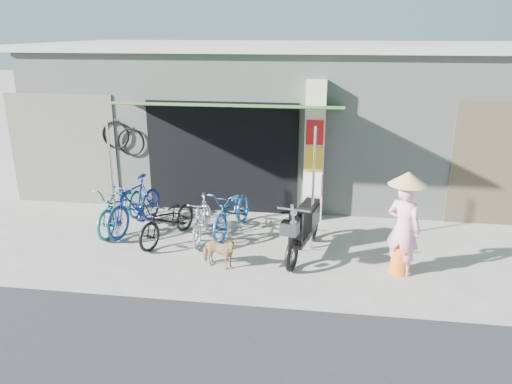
# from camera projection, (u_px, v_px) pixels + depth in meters

# --- Properties ---
(ground) EXTENTS (80.00, 80.00, 0.00)m
(ground) POSITION_uv_depth(u_px,v_px,m) (259.00, 262.00, 8.95)
(ground) COLOR #A59F95
(ground) RESTS_ON ground
(bicycle_shop) EXTENTS (12.30, 5.30, 3.66)m
(bicycle_shop) POSITION_uv_depth(u_px,v_px,m) (286.00, 115.00, 13.17)
(bicycle_shop) COLOR gray
(bicycle_shop) RESTS_ON ground
(shop_pillar) EXTENTS (0.42, 0.44, 3.00)m
(shop_pillar) POSITION_uv_depth(u_px,v_px,m) (314.00, 151.00, 10.67)
(shop_pillar) COLOR beige
(shop_pillar) RESTS_ON ground
(awning) EXTENTS (4.60, 1.88, 2.72)m
(awning) POSITION_uv_depth(u_px,v_px,m) (225.00, 108.00, 9.83)
(awning) COLOR #325A28
(awning) RESTS_ON ground
(neighbour_left) EXTENTS (2.60, 0.06, 2.60)m
(neighbour_left) POSITION_uv_depth(u_px,v_px,m) (63.00, 150.00, 11.68)
(neighbour_left) COLOR #6B665B
(neighbour_left) RESTS_ON ground
(bike_teal) EXTENTS (0.83, 1.93, 0.99)m
(bike_teal) POSITION_uv_depth(u_px,v_px,m) (122.00, 207.00, 10.31)
(bike_teal) COLOR #166661
(bike_teal) RESTS_ON ground
(bike_blue) EXTENTS (0.94, 1.94, 1.12)m
(bike_blue) POSITION_uv_depth(u_px,v_px,m) (135.00, 205.00, 10.23)
(bike_blue) COLOR navy
(bike_blue) RESTS_ON ground
(bike_black) EXTENTS (1.12, 1.81, 0.90)m
(bike_black) POSITION_uv_depth(u_px,v_px,m) (168.00, 219.00, 9.74)
(bike_black) COLOR black
(bike_black) RESTS_ON ground
(bike_silver) EXTENTS (0.46, 1.51, 0.90)m
(bike_silver) POSITION_uv_depth(u_px,v_px,m) (202.00, 219.00, 9.78)
(bike_silver) COLOR silver
(bike_silver) RESTS_ON ground
(bike_navy) EXTENTS (0.98, 1.92, 0.96)m
(bike_navy) POSITION_uv_depth(u_px,v_px,m) (233.00, 211.00, 10.11)
(bike_navy) COLOR #205596
(bike_navy) RESTS_ON ground
(street_dog) EXTENTS (0.78, 0.52, 0.60)m
(street_dog) POSITION_uv_depth(u_px,v_px,m) (218.00, 252.00, 8.66)
(street_dog) COLOR #A67D58
(street_dog) RESTS_ON ground
(moped) EXTENTS (0.71, 1.98, 1.13)m
(moped) POSITION_uv_depth(u_px,v_px,m) (304.00, 227.00, 9.17)
(moped) COLOR black
(moped) RESTS_ON ground
(nun) EXTENTS (0.71, 0.66, 1.80)m
(nun) POSITION_uv_depth(u_px,v_px,m) (404.00, 224.00, 8.33)
(nun) COLOR #FFABCD
(nun) RESTS_ON ground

